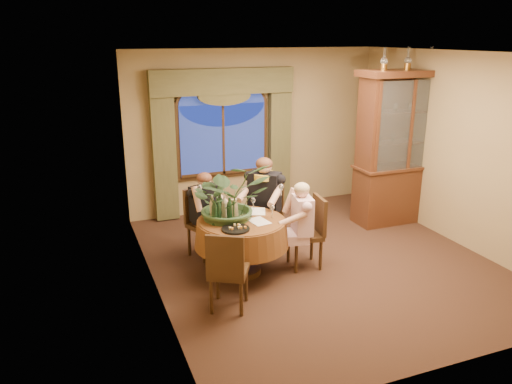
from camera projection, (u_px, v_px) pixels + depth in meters
name	position (u px, v px, depth m)	size (l,w,h in m)	color
floor	(319.00, 261.00, 6.95)	(5.00, 5.00, 0.00)	black
wall_back	(254.00, 131.00, 8.75)	(4.50, 4.50, 0.00)	olive
wall_right	(459.00, 150.00, 7.30)	(5.00, 5.00, 0.00)	olive
ceiling	(327.00, 53.00, 6.11)	(5.00, 5.00, 0.00)	white
window	(223.00, 140.00, 8.51)	(1.62, 0.10, 1.32)	navy
arched_transom	(222.00, 93.00, 8.28)	(1.60, 0.06, 0.44)	navy
drapery_left	(164.00, 152.00, 8.15)	(0.38, 0.14, 2.32)	#444324
drapery_right	(279.00, 142.00, 8.86)	(0.38, 0.14, 2.32)	#444324
swag_valance	(224.00, 81.00, 8.15)	(2.45, 0.16, 0.42)	#444324
dining_table	(242.00, 247.00, 6.49)	(1.22, 1.22, 0.75)	maroon
china_cabinet	(400.00, 148.00, 8.12)	(1.53, 0.60, 2.49)	#3B1C0E
oil_lamp_left	(384.00, 59.00, 7.54)	(0.11, 0.11, 0.34)	#A5722D
oil_lamp_center	(408.00, 58.00, 7.69)	(0.11, 0.11, 0.34)	#A5722D
oil_lamp_right	(431.00, 58.00, 7.84)	(0.11, 0.11, 0.34)	#A5722D
chair_right	(305.00, 233.00, 6.65)	(0.42, 0.42, 0.96)	black
chair_back_right	(265.00, 218.00, 7.19)	(0.42, 0.42, 0.96)	black
chair_back	(206.00, 224.00, 6.99)	(0.42, 0.42, 0.96)	black
chair_front_left	(229.00, 269.00, 5.63)	(0.42, 0.42, 0.96)	black
person_pink	(302.00, 226.00, 6.55)	(0.43, 0.40, 1.21)	beige
person_back	(205.00, 214.00, 6.98)	(0.44, 0.40, 1.22)	black
person_scarf	(264.00, 204.00, 7.12)	(0.50, 0.46, 1.39)	black
stoneware_vase	(233.00, 208.00, 6.41)	(0.14, 0.14, 0.26)	#998964
centerpiece_plant	(229.00, 170.00, 6.27)	(1.01, 1.12, 0.87)	#2F4E2B
olive_bowl	(246.00, 218.00, 6.37)	(0.16, 0.16, 0.05)	brown
cheese_platter	(236.00, 229.00, 6.04)	(0.34, 0.34, 0.02)	black
wine_bottle_0	(220.00, 206.00, 6.37)	(0.07, 0.07, 0.33)	black
wine_bottle_1	(218.00, 211.00, 6.20)	(0.07, 0.07, 0.33)	black
wine_bottle_2	(215.00, 212.00, 6.15)	(0.07, 0.07, 0.33)	black
wine_bottle_3	(224.00, 208.00, 6.30)	(0.07, 0.07, 0.33)	tan
wine_bottle_4	(212.00, 208.00, 6.30)	(0.07, 0.07, 0.33)	tan
wine_bottle_5	(230.00, 210.00, 6.22)	(0.07, 0.07, 0.33)	black
tasting_paper_0	(259.00, 221.00, 6.31)	(0.21, 0.30, 0.00)	white
tasting_paper_1	(257.00, 211.00, 6.66)	(0.21, 0.30, 0.00)	white
wine_glass_person_pink	(272.00, 211.00, 6.41)	(0.07, 0.07, 0.18)	silver
wine_glass_person_back	(222.00, 205.00, 6.63)	(0.07, 0.07, 0.18)	silver
wine_glass_person_scarf	(253.00, 204.00, 6.70)	(0.07, 0.07, 0.18)	silver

